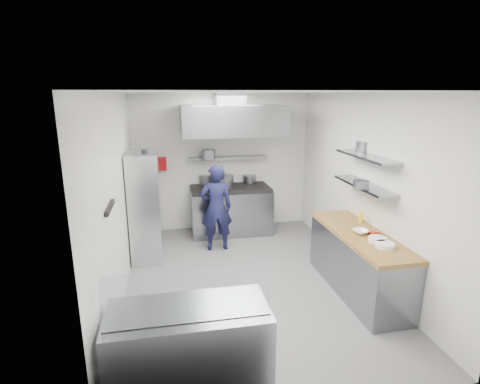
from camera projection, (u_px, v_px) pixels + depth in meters
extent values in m
plane|color=#5D5D60|center=(248.00, 280.00, 5.74)|extent=(5.00, 5.00, 0.00)
plane|color=silver|center=(249.00, 92.00, 5.03)|extent=(5.00, 5.00, 0.00)
cube|color=white|center=(222.00, 162.00, 7.76)|extent=(3.60, 2.80, 0.02)
cube|color=white|center=(314.00, 270.00, 3.02)|extent=(3.60, 2.80, 0.02)
cube|color=white|center=(118.00, 199.00, 5.05)|extent=(2.80, 5.00, 0.02)
cube|color=white|center=(363.00, 187.00, 5.72)|extent=(2.80, 5.00, 0.02)
cube|color=gray|center=(231.00, 211.00, 7.64)|extent=(1.60, 0.80, 0.90)
cube|color=black|center=(231.00, 189.00, 7.52)|extent=(1.57, 0.78, 0.06)
cylinder|color=slate|center=(206.00, 180.00, 7.72)|extent=(0.28, 0.28, 0.20)
cylinder|color=slate|center=(224.00, 181.00, 7.49)|extent=(0.38, 0.38, 0.24)
cylinder|color=slate|center=(250.00, 179.00, 7.87)|extent=(0.29, 0.29, 0.16)
cube|color=gray|center=(228.00, 158.00, 7.60)|extent=(1.60, 0.30, 0.04)
cylinder|color=slate|center=(208.00, 154.00, 7.30)|extent=(0.29, 0.29, 0.18)
cube|color=gray|center=(232.00, 120.00, 7.00)|extent=(1.90, 1.15, 0.55)
cube|color=slate|center=(229.00, 99.00, 7.12)|extent=(0.55, 0.55, 0.24)
cube|color=#A60D10|center=(161.00, 164.00, 7.47)|extent=(0.22, 0.10, 0.26)
imported|color=#111334|center=(216.00, 208.00, 6.72)|extent=(0.58, 0.39, 1.59)
cube|color=silver|center=(145.00, 206.00, 6.38)|extent=(0.50, 0.90, 1.85)
cube|color=white|center=(145.00, 218.00, 6.14)|extent=(0.16, 0.21, 0.19)
cube|color=yellow|center=(144.00, 184.00, 6.34)|extent=(0.15, 0.20, 0.17)
cylinder|color=black|center=(145.00, 155.00, 6.13)|extent=(0.10, 0.10, 0.18)
cube|color=black|center=(110.00, 207.00, 4.17)|extent=(0.04, 0.55, 0.05)
cube|color=gray|center=(358.00, 264.00, 5.34)|extent=(0.62, 2.00, 0.84)
cube|color=olive|center=(360.00, 234.00, 5.23)|extent=(0.65, 2.04, 0.06)
cylinder|color=white|center=(385.00, 245.00, 4.71)|extent=(0.24, 0.24, 0.06)
cylinder|color=white|center=(378.00, 240.00, 4.88)|extent=(0.24, 0.24, 0.06)
cylinder|color=#D15F3B|center=(374.00, 232.00, 5.16)|extent=(0.16, 0.16, 0.06)
cylinder|color=yellow|center=(361.00, 217.00, 5.60)|extent=(0.06, 0.06, 0.18)
imported|color=white|center=(361.00, 232.00, 5.18)|extent=(0.26, 0.26, 0.05)
cube|color=gray|center=(364.00, 185.00, 5.38)|extent=(0.30, 1.30, 0.04)
cube|color=gray|center=(366.00, 156.00, 5.28)|extent=(0.30, 1.30, 0.04)
cylinder|color=slate|center=(361.00, 184.00, 5.15)|extent=(0.22, 0.22, 0.10)
cylinder|color=slate|center=(364.00, 146.00, 5.65)|extent=(0.24, 0.24, 0.14)
cube|color=gray|center=(190.00, 349.00, 3.55)|extent=(1.50, 0.70, 0.85)
cube|color=silver|center=(188.00, 295.00, 3.27)|extent=(1.47, 0.19, 0.42)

